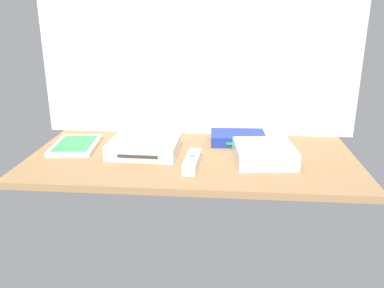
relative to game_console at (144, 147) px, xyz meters
The scene contains 8 objects.
ground_plane 15.51cm from the game_console, ahead, with size 100.00×48.00×2.00cm, color #936D47.
back_wall 41.05cm from the game_console, 57.52° to the left, with size 110.00×1.20×64.00cm, color silver.
game_console is the anchor object (origin of this frame).
mini_computer 36.99cm from the game_console, ahead, with size 18.66×18.66×5.30cm.
game_case 23.99cm from the game_console, 170.00° to the left, with size 15.22×20.13×1.56cm.
network_router 32.43cm from the game_console, 24.86° to the left, with size 18.44×12.88×3.40cm.
remote_wand 18.33cm from the game_console, 29.55° to the right, with size 4.50×14.99×3.40cm.
remote_classic_pad 3.31cm from the game_console, behind, with size 15.39×9.97×2.40cm.
Camera 1 is at (9.90, -114.83, 43.10)cm, focal length 37.38 mm.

